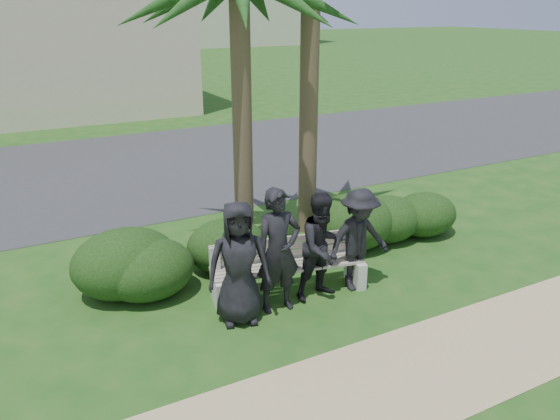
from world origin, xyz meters
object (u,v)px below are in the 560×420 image
(park_bench, at_px, (288,270))
(man_b, at_px, (278,251))
(man_a, at_px, (239,263))
(man_c, at_px, (323,246))
(man_d, at_px, (359,240))

(park_bench, xyz_separation_m, man_b, (-0.33, -0.33, 0.51))
(man_a, bearing_deg, man_c, 17.15)
(man_a, distance_m, man_d, 1.87)
(man_b, distance_m, man_d, 1.29)
(man_b, bearing_deg, man_d, 2.20)
(park_bench, height_order, man_b, man_b)
(man_a, distance_m, man_c, 1.28)
(man_b, relative_size, man_d, 1.13)
(man_c, relative_size, man_d, 1.02)
(park_bench, relative_size, man_b, 1.33)
(man_b, height_order, man_c, man_b)
(man_a, xyz_separation_m, man_b, (0.59, 0.03, 0.04))
(man_b, bearing_deg, park_bench, 47.98)
(man_a, bearing_deg, man_d, 15.65)
(park_bench, bearing_deg, man_c, -29.99)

